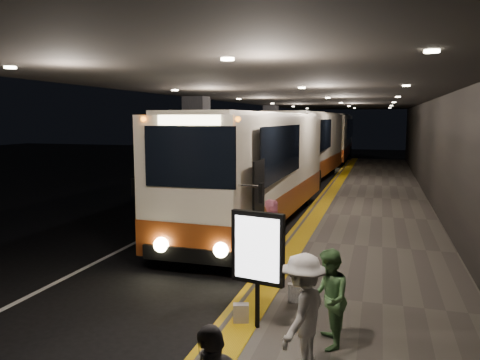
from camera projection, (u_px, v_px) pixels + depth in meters
The scene contains 18 objects.
ground at pixel (194, 246), 13.26m from camera, with size 90.00×90.00×0.00m, color black.
lane_line_white at pixel (200, 210), 18.52m from camera, with size 0.12×50.00×0.01m, color silver.
kerb_stripe_yellow at pixel (304, 216), 17.34m from camera, with size 0.18×50.00×0.01m, color gold.
sidewalk at pixel (371, 218), 16.64m from camera, with size 4.50×50.00×0.15m, color #514C44.
tactile_strip at pixel (318, 213), 17.17m from camera, with size 0.50×50.00×0.01m, color gold.
terminal_wall at pixel (444, 137), 15.62m from camera, with size 0.10×50.00×6.00m, color black.
support_columns at pixel (197, 157), 17.20m from camera, with size 0.80×24.80×4.40m.
canopy at pixel (311, 91), 16.70m from camera, with size 9.00×50.00×0.40m, color black.
coach_main at pixel (257, 173), 15.93m from camera, with size 2.85×11.92×3.69m.
coach_second at pixel (307, 148), 27.58m from camera, with size 3.11×12.40×3.86m.
coach_third at pixel (333, 139), 40.32m from camera, with size 2.74×12.32×3.86m.
passenger_boarding at pixel (273, 238), 10.20m from camera, with size 0.63×0.41×1.72m, color #B2536B.
passenger_waiting_green at pixel (328, 299), 7.05m from camera, with size 0.74×0.45×1.51m, color #497943.
passenger_waiting_white at pixel (303, 313), 6.35m from camera, with size 1.07×0.50×1.65m, color silver.
bag_polka at pixel (296, 293), 8.85m from camera, with size 0.29×0.13×0.36m, color black.
bag_plain at pixel (241, 313), 7.95m from camera, with size 0.26×0.15×0.33m, color #B7AEAB.
info_sign at pixel (258, 250), 7.62m from camera, with size 0.93×0.29×1.96m.
stanchion_post at pixel (282, 240), 11.36m from camera, with size 0.05×0.05×1.06m, color black.
Camera 1 is at (4.97, -11.98, 3.60)m, focal length 35.00 mm.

